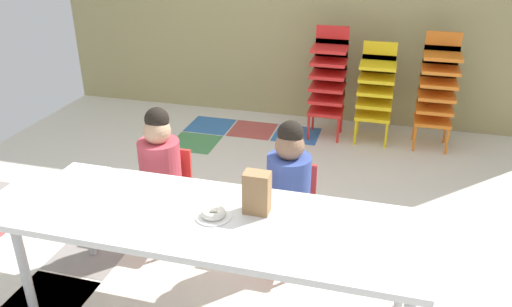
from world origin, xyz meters
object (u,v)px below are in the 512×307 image
kid_chair_red_stack (329,78)px  donut_powdered_on_plate (213,213)px  seated_child_near_camera (161,164)px  kid_chair_yellow_stack (376,88)px  craft_table (215,225)px  paper_bag_brown (257,193)px  paper_plate_near_edge (214,217)px  seated_child_middle_seat (289,180)px  kid_chair_orange_stack (437,86)px

kid_chair_red_stack → donut_powdered_on_plate: bearing=-94.5°
seated_child_near_camera → kid_chair_red_stack: bearing=69.2°
kid_chair_red_stack → kid_chair_yellow_stack: size_ratio=1.13×
craft_table → kid_chair_red_stack: (0.21, 2.61, 0.01)m
craft_table → kid_chair_red_stack: 2.62m
seated_child_near_camera → donut_powdered_on_plate: seated_child_near_camera is taller
kid_chair_yellow_stack → seated_child_near_camera: bearing=-120.8°
kid_chair_yellow_stack → paper_bag_brown: 2.56m
craft_table → paper_bag_brown: bearing=27.6°
kid_chair_red_stack → kid_chair_yellow_stack: (0.44, -0.00, -0.06)m
paper_bag_brown → donut_powdered_on_plate: 0.24m
seated_child_near_camera → kid_chair_red_stack: size_ratio=0.88×
seated_child_near_camera → paper_plate_near_edge: bearing=-46.1°
seated_child_middle_seat → kid_chair_orange_stack: bearing=65.6°
paper_bag_brown → kid_chair_orange_stack: bearing=68.5°
seated_child_middle_seat → kid_chair_yellow_stack: bearing=79.1°
craft_table → paper_bag_brown: paper_bag_brown is taller
seated_child_middle_seat → kid_chair_orange_stack: 2.23m
donut_powdered_on_plate → craft_table: bearing=71.6°
craft_table → paper_bag_brown: 0.27m
craft_table → paper_plate_near_edge: paper_plate_near_edge is taller
kid_chair_orange_stack → paper_bag_brown: kid_chair_orange_stack is taller
craft_table → kid_chair_yellow_stack: bearing=76.1°
seated_child_middle_seat → kid_chair_yellow_stack: size_ratio=1.00×
seated_child_near_camera → kid_chair_yellow_stack: 2.36m
seated_child_near_camera → kid_chair_orange_stack: 2.68m
kid_chair_red_stack → kid_chair_orange_stack: size_ratio=1.00×
seated_child_near_camera → donut_powdered_on_plate: bearing=-46.1°
seated_child_near_camera → paper_bag_brown: (0.76, -0.48, 0.17)m
craft_table → seated_child_near_camera: size_ratio=2.24×
craft_table → donut_powdered_on_plate: (-0.00, -0.01, 0.07)m
paper_plate_near_edge → paper_bag_brown: bearing=28.8°
kid_chair_yellow_stack → donut_powdered_on_plate: 2.70m
seated_child_near_camera → kid_chair_red_stack: (0.77, 2.03, 0.02)m
kid_chair_yellow_stack → paper_plate_near_edge: size_ratio=5.11×
seated_child_middle_seat → paper_plate_near_edge: bearing=-113.9°
kid_chair_yellow_stack → paper_bag_brown: bearing=-100.3°
seated_child_near_camera → kid_chair_yellow_stack: bearing=59.2°
seated_child_middle_seat → kid_chair_red_stack: size_ratio=0.88×
paper_plate_near_edge → donut_powdered_on_plate: (0.00, 0.00, 0.02)m
seated_child_middle_seat → donut_powdered_on_plate: bearing=-113.9°
paper_bag_brown → kid_chair_red_stack: bearing=89.7°
kid_chair_red_stack → seated_child_near_camera: bearing=-110.8°
craft_table → seated_child_middle_seat: seated_child_middle_seat is taller
craft_table → paper_bag_brown: size_ratio=9.33×
seated_child_near_camera → paper_bag_brown: seated_child_near_camera is taller
kid_chair_yellow_stack → donut_powdered_on_plate: bearing=-103.9°
craft_table → donut_powdered_on_plate: 0.08m
seated_child_near_camera → kid_chair_orange_stack: bearing=49.4°
seated_child_middle_seat → kid_chair_red_stack: 2.03m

